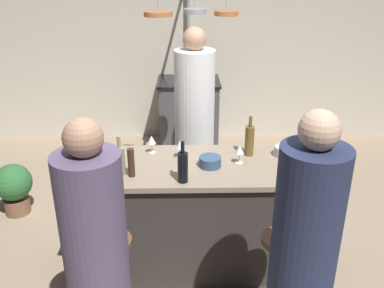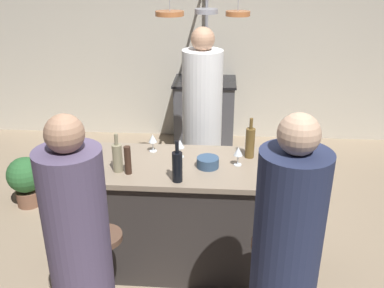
{
  "view_description": "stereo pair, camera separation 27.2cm",
  "coord_description": "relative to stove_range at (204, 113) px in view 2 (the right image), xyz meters",
  "views": [
    {
      "loc": [
        -0.06,
        -2.83,
        2.3
      ],
      "look_at": [
        0.0,
        0.15,
        1.0
      ],
      "focal_mm": 39.32,
      "sensor_mm": 36.0,
      "label": 1
    },
    {
      "loc": [
        0.21,
        -2.82,
        2.3
      ],
      "look_at": [
        0.0,
        0.15,
        1.0
      ],
      "focal_mm": 39.32,
      "sensor_mm": 36.0,
      "label": 2
    }
  ],
  "objects": [
    {
      "name": "bar_stool_right",
      "position": [
        0.56,
        -3.07,
        -0.07
      ],
      "size": [
        0.28,
        0.28,
        0.68
      ],
      "color": "#4C4C51",
      "rests_on": "ground_plane"
    },
    {
      "name": "bar_stool_left",
      "position": [
        -0.53,
        -3.07,
        -0.07
      ],
      "size": [
        0.28,
        0.28,
        0.68
      ],
      "color": "#4C4C51",
      "rests_on": "ground_plane"
    },
    {
      "name": "pepper_mill",
      "position": [
        -0.43,
        -2.63,
        0.56
      ],
      "size": [
        0.05,
        0.05,
        0.21
      ],
      "primitive_type": "cylinder",
      "color": "#382319",
      "rests_on": "kitchen_island"
    },
    {
      "name": "ground_plane",
      "position": [
        0.0,
        -2.45,
        -0.45
      ],
      "size": [
        9.0,
        9.0,
        0.0
      ],
      "primitive_type": "plane",
      "color": "gray"
    },
    {
      "name": "wine_bottle_white",
      "position": [
        -0.51,
        -2.6,
        0.56
      ],
      "size": [
        0.07,
        0.07,
        0.29
      ],
      "color": "gray",
      "rests_on": "kitchen_island"
    },
    {
      "name": "chef",
      "position": [
        0.04,
        -1.51,
        0.38
      ],
      "size": [
        0.38,
        0.38,
        1.78
      ],
      "color": "white",
      "rests_on": "ground_plane"
    },
    {
      "name": "mixing_bowl_steel",
      "position": [
        0.72,
        -2.31,
        0.49
      ],
      "size": [
        0.15,
        0.15,
        0.08
      ],
      "primitive_type": "cylinder",
      "color": "#B7B7BC",
      "rests_on": "kitchen_island"
    },
    {
      "name": "wine_glass_by_chef",
      "position": [
        0.35,
        -2.44,
        0.56
      ],
      "size": [
        0.07,
        0.07,
        0.15
      ],
      "color": "silver",
      "rests_on": "kitchen_island"
    },
    {
      "name": "wine_bottle_dark",
      "position": [
        -0.07,
        -2.72,
        0.57
      ],
      "size": [
        0.07,
        0.07,
        0.3
      ],
      "color": "black",
      "rests_on": "kitchen_island"
    },
    {
      "name": "back_wall",
      "position": [
        0.0,
        0.4,
        0.85
      ],
      "size": [
        6.4,
        0.16,
        2.6
      ],
      "primitive_type": "cube",
      "color": "beige",
      "rests_on": "ground_plane"
    },
    {
      "name": "wine_bottle_amber",
      "position": [
        0.45,
        -2.29,
        0.58
      ],
      "size": [
        0.07,
        0.07,
        0.32
      ],
      "color": "brown",
      "rests_on": "kitchen_island"
    },
    {
      "name": "wine_bottle_red",
      "position": [
        0.75,
        -2.65,
        0.57
      ],
      "size": [
        0.07,
        0.07,
        0.3
      ],
      "color": "#143319",
      "rests_on": "kitchen_island"
    },
    {
      "name": "wine_glass_near_left_guest",
      "position": [
        -0.32,
        -2.24,
        0.56
      ],
      "size": [
        0.07,
        0.07,
        0.15
      ],
      "color": "silver",
      "rests_on": "kitchen_island"
    },
    {
      "name": "mixing_bowl_blue",
      "position": [
        0.13,
        -2.49,
        0.49
      ],
      "size": [
        0.16,
        0.16,
        0.08
      ],
      "primitive_type": "cylinder",
      "color": "#334C6B",
      "rests_on": "kitchen_island"
    },
    {
      "name": "guest_left",
      "position": [
        -0.54,
        -3.44,
        0.31
      ],
      "size": [
        0.35,
        0.35,
        1.63
      ],
      "color": "#594C6B",
      "rests_on": "ground_plane"
    },
    {
      "name": "wine_glass_near_right_guest",
      "position": [
        -0.09,
        -2.33,
        0.56
      ],
      "size": [
        0.07,
        0.07,
        0.15
      ],
      "color": "silver",
      "rests_on": "kitchen_island"
    },
    {
      "name": "overhead_pot_rack",
      "position": [
        -0.01,
        -0.63,
        1.22
      ],
      "size": [
        0.9,
        1.53,
        2.17
      ],
      "color": "gray",
      "rests_on": "ground_plane"
    },
    {
      "name": "stove_range",
      "position": [
        0.0,
        0.0,
        0.0
      ],
      "size": [
        0.8,
        0.64,
        0.89
      ],
      "color": "#47474C",
      "rests_on": "ground_plane"
    },
    {
      "name": "potted_plant",
      "position": [
        -1.72,
        -1.68,
        -0.15
      ],
      "size": [
        0.36,
        0.36,
        0.52
      ],
      "color": "brown",
      "rests_on": "ground_plane"
    },
    {
      "name": "guest_right",
      "position": [
        0.57,
        -3.46,
        0.33
      ],
      "size": [
        0.35,
        0.35,
        1.68
      ],
      "color": "#262D4C",
      "rests_on": "ground_plane"
    },
    {
      "name": "kitchen_island",
      "position": [
        0.0,
        -2.45,
        0.01
      ],
      "size": [
        1.8,
        0.72,
        0.9
      ],
      "color": "#332D2B",
      "rests_on": "ground_plane"
    }
  ]
}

